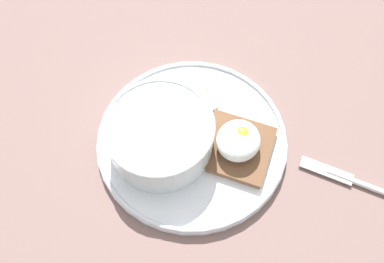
{
  "coord_description": "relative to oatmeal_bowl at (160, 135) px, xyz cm",
  "views": [
    {
      "loc": [
        -20.48,
        -10.67,
        48.69
      ],
      "look_at": [
        0.0,
        0.0,
        5.0
      ],
      "focal_mm": 35.0,
      "sensor_mm": 36.0,
      "label": 1
    }
  ],
  "objects": [
    {
      "name": "toast_slice",
      "position": [
        4.04,
        -9.21,
        -2.24
      ],
      "size": [
        10.07,
        10.07,
        1.18
      ],
      "color": "brown",
      "rests_on": "plate"
    },
    {
      "name": "banana_slice_left",
      "position": [
        8.52,
        -2.62,
        -2.33
      ],
      "size": [
        3.88,
        3.92,
        1.27
      ],
      "color": "beige",
      "rests_on": "plate"
    },
    {
      "name": "plate",
      "position": [
        2.83,
        -3.14,
        -3.11
      ],
      "size": [
        26.06,
        26.06,
        1.6
      ],
      "color": "white",
      "rests_on": "ground_plane"
    },
    {
      "name": "oatmeal_bowl",
      "position": [
        0.0,
        0.0,
        0.0
      ],
      "size": [
        13.99,
        13.99,
        5.92
      ],
      "color": "white",
      "rests_on": "plate"
    },
    {
      "name": "ground_plane",
      "position": [
        2.83,
        -3.14,
        -4.91
      ],
      "size": [
        120.0,
        120.0,
        2.0
      ],
      "primitive_type": "cube",
      "color": "#745B57",
      "rests_on": "ground"
    },
    {
      "name": "banana_slice_back",
      "position": [
        8.28,
        2.43,
        -2.22
      ],
      "size": [
        4.57,
        4.56,
        1.44
      ],
      "color": "beige",
      "rests_on": "plate"
    },
    {
      "name": "poached_egg",
      "position": [
        4.09,
        -9.22,
        -0.06
      ],
      "size": [
        6.0,
        5.67,
        3.51
      ],
      "color": "white",
      "rests_on": "toast_slice"
    },
    {
      "name": "banana_slice_front",
      "position": [
        10.42,
        0.1,
        -2.22
      ],
      "size": [
        3.88,
        3.79,
        1.51
      ],
      "color": "#F4E0BD",
      "rests_on": "plate"
    },
    {
      "name": "knife",
      "position": [
        7.33,
        -24.92,
        -3.51
      ],
      "size": [
        2.23,
        14.9,
        0.8
      ],
      "color": "silver",
      "rests_on": "ground_plane"
    }
  ]
}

